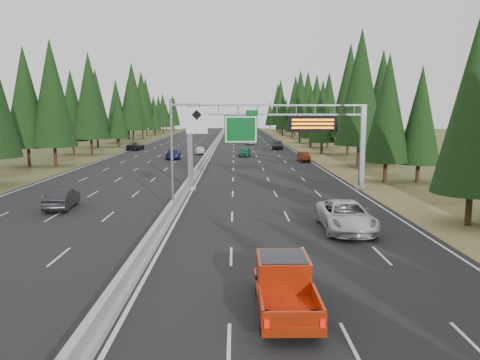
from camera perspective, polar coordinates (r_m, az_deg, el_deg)
name	(u,v)px	position (r m, az deg, el deg)	size (l,w,h in m)	color
road	(211,151)	(88.29, -3.53, 3.59)	(32.00, 260.00, 0.08)	black
shoulder_right	(305,151)	(89.18, 7.99, 3.56)	(3.60, 260.00, 0.06)	olive
shoulder_left	(116,151)	(90.94, -14.83, 3.46)	(3.60, 260.00, 0.06)	#42421F
median_barrier	(211,149)	(88.26, -3.54, 3.83)	(0.70, 260.00, 0.85)	gray
sign_gantry	(284,133)	(43.05, 5.35, 5.70)	(16.75, 0.98, 7.80)	slate
hov_sign_pole	(180,147)	(33.17, -7.34, 3.99)	(2.80, 0.50, 8.00)	slate
tree_row_right	(337,99)	(83.87, 11.79, 9.60)	(11.49, 242.07, 18.78)	black
tree_row_left	(64,98)	(77.13, -20.72, 9.29)	(11.24, 238.86, 18.88)	black
silver_minivan	(346,216)	(28.99, 12.77, -4.31)	(2.88, 6.24, 1.73)	silver
red_pickup	(284,281)	(17.46, 5.34, -12.13)	(1.96, 5.49, 1.79)	black
car_ahead_green	(244,152)	(76.15, 0.55, 3.45)	(1.74, 4.33, 1.48)	#17663B
car_ahead_dkred	(304,157)	(68.80, 7.77, 2.84)	(1.47, 4.23, 1.39)	#571B0C
car_ahead_dkgrey	(277,145)	(91.52, 4.57, 4.26)	(2.23, 5.48, 1.59)	black
car_ahead_white	(251,141)	(105.26, 1.30, 4.75)	(2.35, 5.09, 1.42)	silver
car_ahead_far	(244,133)	(148.95, 0.45, 5.75)	(1.59, 3.96, 1.35)	black
car_onc_near	(62,198)	(36.99, -20.89, -2.11)	(1.62, 4.64, 1.53)	black
car_onc_blue	(174,154)	(72.62, -8.11, 3.17)	(2.16, 5.30, 1.54)	#171B51
car_onc_white	(200,150)	(80.45, -4.89, 3.64)	(1.63, 4.04, 1.38)	silver
car_onc_far	(136,146)	(91.54, -12.62, 4.04)	(2.37, 5.15, 1.43)	black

